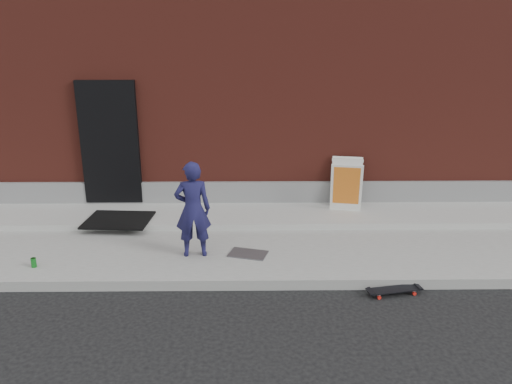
{
  "coord_description": "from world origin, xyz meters",
  "views": [
    {
      "loc": [
        -0.04,
        -5.99,
        3.3
      ],
      "look_at": [
        0.04,
        0.8,
        1.14
      ],
      "focal_mm": 35.0,
      "sensor_mm": 36.0,
      "label": 1
    }
  ],
  "objects_px": {
    "pizza_sign": "(346,184)",
    "soda_can": "(34,263)",
    "skateboard": "(394,290)",
    "child": "(193,209)"
  },
  "relations": [
    {
      "from": "skateboard",
      "to": "soda_can",
      "type": "relative_size",
      "value": 5.44
    },
    {
      "from": "skateboard",
      "to": "pizza_sign",
      "type": "height_order",
      "value": "pizza_sign"
    },
    {
      "from": "soda_can",
      "to": "pizza_sign",
      "type": "bearing_deg",
      "value": 23.99
    },
    {
      "from": "pizza_sign",
      "to": "soda_can",
      "type": "relative_size",
      "value": 6.76
    },
    {
      "from": "soda_can",
      "to": "skateboard",
      "type": "bearing_deg",
      "value": -6.49
    },
    {
      "from": "pizza_sign",
      "to": "soda_can",
      "type": "bearing_deg",
      "value": -156.01
    },
    {
      "from": "child",
      "to": "pizza_sign",
      "type": "relative_size",
      "value": 1.55
    },
    {
      "from": "child",
      "to": "skateboard",
      "type": "xyz_separation_m",
      "value": [
        2.74,
        -0.95,
        -0.8
      ]
    },
    {
      "from": "child",
      "to": "soda_can",
      "type": "relative_size",
      "value": 10.5
    },
    {
      "from": "skateboard",
      "to": "soda_can",
      "type": "bearing_deg",
      "value": 173.51
    }
  ]
}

